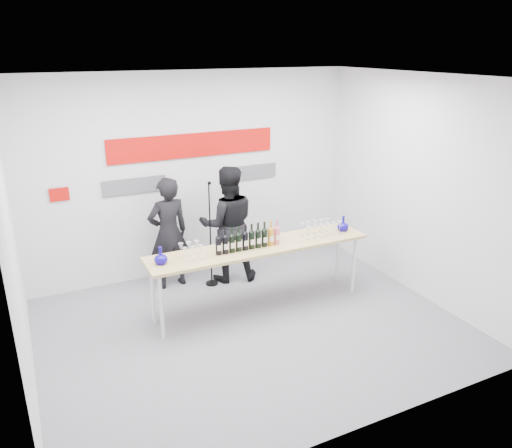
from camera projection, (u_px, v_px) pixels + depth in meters
name	position (u px, v px, depth m)	size (l,w,h in m)	color
ground	(252.00, 327.00, 6.22)	(5.00, 5.00, 0.00)	slate
back_wall	(194.00, 175.00, 7.41)	(5.00, 0.04, 3.00)	silver
signage	(190.00, 155.00, 7.25)	(3.38, 0.02, 0.79)	#BF0D08
tasting_table	(259.00, 250.00, 6.44)	(2.95, 0.60, 0.88)	#D3B771
wine_bottles	(248.00, 237.00, 6.26)	(0.89, 0.08, 0.33)	black
decanter_left	(161.00, 255.00, 5.86)	(0.16, 0.16, 0.21)	#110786
decanter_right	(343.00, 223.00, 6.91)	(0.16, 0.16, 0.21)	#110786
glasses_left	(191.00, 251.00, 6.01)	(0.26, 0.22, 0.18)	silver
glasses_right	(320.00, 229.00, 6.75)	(0.56, 0.23, 0.18)	silver
presenter_left	(168.00, 233.00, 7.05)	(0.59, 0.39, 1.63)	black
presenter_right	(228.00, 224.00, 7.25)	(0.84, 0.65, 1.73)	black
mic_stand	(211.00, 254.00, 7.19)	(0.18, 0.18, 1.57)	black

